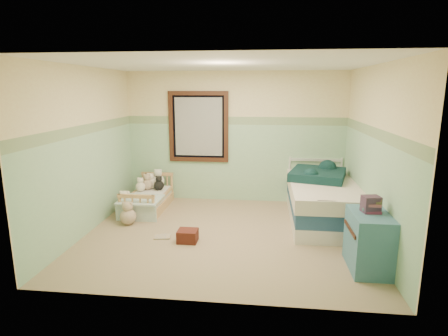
# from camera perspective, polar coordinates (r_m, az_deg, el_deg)

# --- Properties ---
(floor) EXTENTS (4.20, 3.60, 0.02)m
(floor) POSITION_cam_1_polar(r_m,az_deg,el_deg) (5.63, 0.01, -10.46)
(floor) COLOR #937F60
(floor) RESTS_ON ground
(ceiling) EXTENTS (4.20, 3.60, 0.02)m
(ceiling) POSITION_cam_1_polar(r_m,az_deg,el_deg) (5.20, 0.02, 16.08)
(ceiling) COLOR white
(ceiling) RESTS_ON wall_back
(wall_back) EXTENTS (4.20, 0.04, 2.50)m
(wall_back) POSITION_cam_1_polar(r_m,az_deg,el_deg) (7.04, 1.68, 4.80)
(wall_back) COLOR beige
(wall_back) RESTS_ON floor
(wall_front) EXTENTS (4.20, 0.04, 2.50)m
(wall_front) POSITION_cam_1_polar(r_m,az_deg,el_deg) (3.53, -3.31, -2.77)
(wall_front) COLOR beige
(wall_front) RESTS_ON floor
(wall_left) EXTENTS (0.04, 3.60, 2.50)m
(wall_left) POSITION_cam_1_polar(r_m,az_deg,el_deg) (5.89, -20.77, 2.53)
(wall_left) COLOR beige
(wall_left) RESTS_ON floor
(wall_right) EXTENTS (0.04, 3.60, 2.50)m
(wall_right) POSITION_cam_1_polar(r_m,az_deg,el_deg) (5.45, 22.54, 1.67)
(wall_right) COLOR beige
(wall_right) RESTS_ON floor
(wainscot_mint) EXTENTS (4.20, 0.01, 1.50)m
(wainscot_mint) POSITION_cam_1_polar(r_m,az_deg,el_deg) (7.11, 1.65, 0.79)
(wainscot_mint) COLOR #A1CDA1
(wainscot_mint) RESTS_ON floor
(border_strip) EXTENTS (4.20, 0.01, 0.15)m
(border_strip) POSITION_cam_1_polar(r_m,az_deg,el_deg) (6.99, 1.69, 7.43)
(border_strip) COLOR #396843
(border_strip) RESTS_ON wall_back
(window_frame) EXTENTS (1.16, 0.06, 1.36)m
(window_frame) POSITION_cam_1_polar(r_m,az_deg,el_deg) (7.07, -4.03, 6.44)
(window_frame) COLOR #3E1D0F
(window_frame) RESTS_ON wall_back
(window_blinds) EXTENTS (0.92, 0.01, 1.12)m
(window_blinds) POSITION_cam_1_polar(r_m,az_deg,el_deg) (7.08, -4.02, 6.45)
(window_blinds) COLOR beige
(window_blinds) RESTS_ON window_frame
(toddler_bed_frame) EXTENTS (0.64, 1.28, 0.16)m
(toddler_bed_frame) POSITION_cam_1_polar(r_m,az_deg,el_deg) (6.88, -11.76, -5.62)
(toddler_bed_frame) COLOR #BE7D4D
(toddler_bed_frame) RESTS_ON floor
(toddler_mattress) EXTENTS (0.58, 1.22, 0.12)m
(toddler_mattress) POSITION_cam_1_polar(r_m,az_deg,el_deg) (6.84, -11.81, -4.48)
(toddler_mattress) COLOR white
(toddler_mattress) RESTS_ON toddler_bed_frame
(patchwork_quilt) EXTENTS (0.69, 0.64, 0.03)m
(patchwork_quilt) POSITION_cam_1_polar(r_m,az_deg,el_deg) (6.46, -12.94, -4.84)
(patchwork_quilt) COLOR #6D9FC9
(patchwork_quilt) RESTS_ON toddler_mattress
(plush_bed_brown) EXTENTS (0.19, 0.19, 0.19)m
(plush_bed_brown) POSITION_cam_1_polar(r_m,az_deg,el_deg) (7.30, -11.77, -2.15)
(plush_bed_brown) COLOR brown
(plush_bed_brown) RESTS_ON toddler_mattress
(plush_bed_white) EXTENTS (0.24, 0.24, 0.24)m
(plush_bed_white) POSITION_cam_1_polar(r_m,az_deg,el_deg) (7.23, -10.27, -2.01)
(plush_bed_white) COLOR silver
(plush_bed_white) RESTS_ON toddler_mattress
(plush_bed_tan) EXTENTS (0.21, 0.21, 0.21)m
(plush_bed_tan) POSITION_cam_1_polar(r_m,az_deg,el_deg) (7.08, -11.94, -2.53)
(plush_bed_tan) COLOR tan
(plush_bed_tan) RESTS_ON toddler_mattress
(plush_bed_dark) EXTENTS (0.19, 0.19, 0.19)m
(plush_bed_dark) POSITION_cam_1_polar(r_m,az_deg,el_deg) (7.01, -10.15, -2.69)
(plush_bed_dark) COLOR black
(plush_bed_dark) RESTS_ON toddler_mattress
(plush_floor_cream) EXTENTS (0.29, 0.29, 0.29)m
(plush_floor_cream) POSITION_cam_1_polar(r_m,az_deg,el_deg) (6.66, -15.23, -5.83)
(plush_floor_cream) COLOR white
(plush_floor_cream) RESTS_ON floor
(plush_floor_tan) EXTENTS (0.26, 0.26, 0.26)m
(plush_floor_tan) POSITION_cam_1_polar(r_m,az_deg,el_deg) (6.17, -14.81, -7.39)
(plush_floor_tan) COLOR tan
(plush_floor_tan) RESTS_ON floor
(twin_bed_frame) EXTENTS (1.02, 2.05, 0.22)m
(twin_bed_frame) POSITION_cam_1_polar(r_m,az_deg,el_deg) (6.34, 14.99, -7.06)
(twin_bed_frame) COLOR silver
(twin_bed_frame) RESTS_ON floor
(twin_boxspring) EXTENTS (1.02, 2.05, 0.22)m
(twin_boxspring) POSITION_cam_1_polar(r_m,az_deg,el_deg) (6.28, 15.10, -5.16)
(twin_boxspring) COLOR navy
(twin_boxspring) RESTS_ON twin_bed_frame
(twin_mattress) EXTENTS (1.06, 2.09, 0.22)m
(twin_mattress) POSITION_cam_1_polar(r_m,az_deg,el_deg) (6.22, 15.22, -3.23)
(twin_mattress) COLOR silver
(twin_mattress) RESTS_ON twin_boxspring
(teal_blanket) EXTENTS (1.08, 1.12, 0.14)m
(teal_blanket) POSITION_cam_1_polar(r_m,az_deg,el_deg) (6.45, 14.48, -0.97)
(teal_blanket) COLOR black
(teal_blanket) RESTS_ON twin_mattress
(dresser) EXTENTS (0.45, 0.71, 0.71)m
(dresser) POSITION_cam_1_polar(r_m,az_deg,el_deg) (4.83, 21.74, -10.63)
(dresser) COLOR teal
(dresser) RESTS_ON floor
(book_stack) EXTENTS (0.23, 0.19, 0.20)m
(book_stack) POSITION_cam_1_polar(r_m,az_deg,el_deg) (4.72, 22.03, -5.28)
(book_stack) COLOR #5A2B29
(book_stack) RESTS_ON dresser
(red_pillow) EXTENTS (0.28, 0.25, 0.18)m
(red_pillow) POSITION_cam_1_polar(r_m,az_deg,el_deg) (5.37, -5.72, -10.54)
(red_pillow) COLOR maroon
(red_pillow) RESTS_ON floor
(floor_book) EXTENTS (0.26, 0.21, 0.02)m
(floor_book) POSITION_cam_1_polar(r_m,az_deg,el_deg) (5.59, -9.62, -10.58)
(floor_book) COLOR orange
(floor_book) RESTS_ON floor
(extra_plush_0) EXTENTS (0.21, 0.21, 0.21)m
(extra_plush_0) POSITION_cam_1_polar(r_m,az_deg,el_deg) (7.15, -11.43, -2.38)
(extra_plush_0) COLOR white
(extra_plush_0) RESTS_ON toddler_mattress
(extra_plush_1) EXTENTS (0.16, 0.16, 0.16)m
(extra_plush_1) POSITION_cam_1_polar(r_m,az_deg,el_deg) (7.34, -12.06, -2.21)
(extra_plush_1) COLOR white
(extra_plush_1) RESTS_ON toddler_mattress
(extra_plush_2) EXTENTS (0.18, 0.18, 0.18)m
(extra_plush_2) POSITION_cam_1_polar(r_m,az_deg,el_deg) (7.00, -12.95, -2.88)
(extra_plush_2) COLOR white
(extra_plush_2) RESTS_ON toddler_mattress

